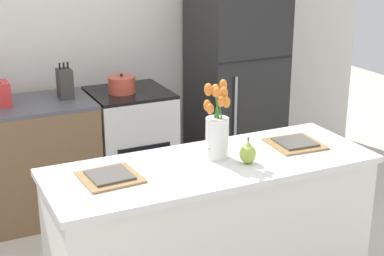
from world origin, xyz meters
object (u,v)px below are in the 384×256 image
Objects in this scene: plate_setting_left at (110,176)px; cooking_pot at (122,85)px; pear_figurine at (248,153)px; stove_range at (131,146)px; flower_vase at (217,129)px; plate_setting_right at (295,143)px; refrigerator at (235,78)px; knife_block at (65,83)px.

cooking_pot reaches higher than plate_setting_left.
plate_setting_left is 1.41× the size of cooking_pot.
stove_range is at bearing 92.37° from pear_figurine.
flower_vase is 1.40× the size of plate_setting_right.
flower_vase reaches higher than stove_range.
refrigerator is 12.34× the size of pear_figurine.
knife_block reaches higher than stove_range.
knife_block reaches higher than cooking_pot.
pear_figurine and cooking_pot have the same top height.
stove_range is at bearing -2.32° from knife_block.
knife_block is (-0.49, 0.02, 0.56)m from stove_range.
stove_range is at bearing -179.96° from refrigerator.
flower_vase is 1.53m from cooking_pot.
plate_setting_left is 1.66m from cooking_pot.
pear_figurine is at bearing -9.41° from plate_setting_left.
flower_vase is (-0.05, -1.55, 0.63)m from stove_range.
pear_figurine reaches higher than plate_setting_right.
pear_figurine is 0.74m from plate_setting_left.
pear_figurine is at bearing -117.56° from refrigerator.
refrigerator is at bearing 72.68° from plate_setting_right.
cooking_pot is at bearing 94.60° from pear_figurine.
plate_setting_right is 1.63m from cooking_pot.
stove_range is 0.75m from knife_block.
pear_figurine is 1.80m from knife_block.
flower_vase is 1.63m from knife_block.
flower_vase is at bearing 129.85° from pear_figurine.
knife_block is at bearing 177.68° from stove_range.
pear_figurine is at bearing -85.40° from cooking_pot.
stove_range is at bearing 106.45° from plate_setting_right.
refrigerator is at bearing 0.04° from stove_range.
flower_vase reaches higher than pear_figurine.
stove_range is 0.52m from cooking_pot.
knife_block is (0.17, 1.58, 0.10)m from plate_setting_left.
plate_setting_right reaches higher than stove_range.
cooking_pot is (-1.01, -0.02, 0.06)m from refrigerator.
knife_block is at bearing 83.85° from plate_setting_left.
refrigerator is 2.25m from plate_setting_left.
refrigerator is 8.40× the size of cooking_pot.
knife_block is at bearing 105.88° from flower_vase.
pear_figurine reaches higher than stove_range.
refrigerator is at bearing 44.16° from plate_setting_left.
flower_vase is 2.90× the size of pear_figurine.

